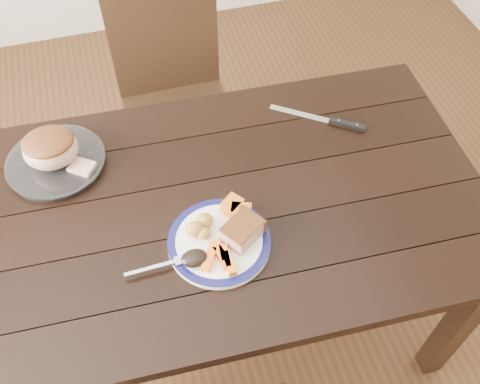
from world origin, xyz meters
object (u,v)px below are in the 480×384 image
object	(u,v)px
dining_table	(213,222)
roast_joint	(51,149)
dinner_plate	(219,242)
serving_platter	(56,163)
pork_slice	(242,231)
fork	(164,265)
carving_knife	(335,122)
chair_far	(175,93)

from	to	relation	value
dining_table	roast_joint	xyz separation A→B (m)	(-0.41, 0.27, 0.16)
dinner_plate	serving_platter	xyz separation A→B (m)	(-0.40, 0.41, 0.00)
pork_slice	dinner_plate	bearing A→B (deg)	175.24
serving_platter	fork	world-z (taller)	fork
fork	pork_slice	bearing A→B (deg)	5.96
serving_platter	fork	bearing A→B (deg)	-61.22
dinner_plate	fork	xyz separation A→B (m)	(-0.16, -0.03, 0.01)
dining_table	fork	size ratio (longest dim) A/B	9.22
carving_knife	pork_slice	bearing A→B (deg)	-104.25
dinner_plate	chair_far	bearing A→B (deg)	87.60
dining_table	roast_joint	world-z (taller)	roast_joint
chair_far	fork	distance (m)	0.96
pork_slice	roast_joint	bearing A→B (deg)	138.19
fork	chair_far	bearing A→B (deg)	76.41
dinner_plate	fork	world-z (taller)	fork
serving_platter	dining_table	bearing A→B (deg)	-33.28
dinner_plate	roast_joint	xyz separation A→B (m)	(-0.40, 0.41, 0.06)
fork	carving_knife	distance (m)	0.74
fork	roast_joint	world-z (taller)	roast_joint
fork	carving_knife	size ratio (longest dim) A/B	0.66
dining_table	fork	bearing A→B (deg)	-134.71
chair_far	carving_knife	size ratio (longest dim) A/B	3.43
dining_table	serving_platter	bearing A→B (deg)	146.72
chair_far	serving_platter	distance (m)	0.68
dining_table	pork_slice	distance (m)	0.20
serving_platter	carving_knife	bearing A→B (deg)	-4.50
serving_platter	fork	xyz separation A→B (m)	(0.24, -0.44, 0.01)
fork	dinner_plate	bearing A→B (deg)	10.66
chair_far	carving_knife	bearing A→B (deg)	129.22
dinner_plate	pork_slice	distance (m)	0.07
serving_platter	carving_knife	size ratio (longest dim) A/B	1.06
dinner_plate	serving_platter	world-z (taller)	serving_platter
dinner_plate	serving_platter	size ratio (longest dim) A/B	0.97
pork_slice	roast_joint	size ratio (longest dim) A/B	0.64
carving_knife	dinner_plate	bearing A→B (deg)	-108.52
dining_table	serving_platter	xyz separation A→B (m)	(-0.41, 0.27, 0.10)
chair_far	pork_slice	xyz separation A→B (m)	(0.03, -0.88, 0.27)
dining_table	pork_slice	world-z (taller)	pork_slice
chair_far	carving_knife	distance (m)	0.73
carving_knife	chair_far	bearing A→B (deg)	165.39
roast_joint	dining_table	bearing A→B (deg)	-33.28
serving_platter	carving_knife	distance (m)	0.88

